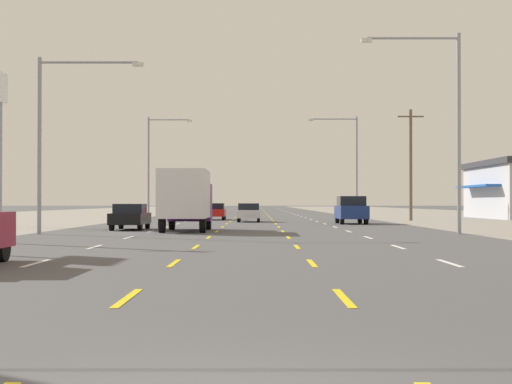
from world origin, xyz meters
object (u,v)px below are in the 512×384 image
at_px(sedan_far_left_mid, 128,216).
at_px(streetlight_left_row_1, 150,159).
at_px(suv_far_right_midfar, 349,210).
at_px(sedan_inner_left_farther, 213,211).
at_px(streetlight_right_row_0, 445,116).
at_px(streetlight_left_row_0, 50,128).
at_px(box_truck_inner_left_near, 183,197).
at_px(sedan_center_turn_far, 246,212).
at_px(streetlight_right_row_1, 349,158).

bearing_deg(sedan_far_left_mid, streetlight_left_row_1, 95.03).
distance_m(suv_far_right_midfar, streetlight_left_row_1, 27.22).
distance_m(sedan_inner_left_farther, streetlight_right_row_0, 35.02).
bearing_deg(streetlight_left_row_0, sedan_far_left_mid, 67.28).
height_order(sedan_far_left_mid, suv_far_right_midfar, suv_far_right_midfar).
height_order(box_truck_inner_left_near, sedan_center_turn_far, box_truck_inner_left_near).
bearing_deg(sedan_inner_left_farther, sedan_center_turn_far, -67.19).
height_order(sedan_center_turn_far, streetlight_left_row_0, streetlight_left_row_0).
bearing_deg(box_truck_inner_left_near, streetlight_left_row_1, 99.96).
bearing_deg(streetlight_right_row_0, sedan_far_left_mid, 158.20).
distance_m(sedan_inner_left_farther, streetlight_left_row_0, 33.07).
height_order(streetlight_right_row_0, streetlight_right_row_1, streetlight_right_row_1).
xyz_separation_m(box_truck_inner_left_near, sedan_inner_left_farther, (0.14, 28.09, -1.08)).
xyz_separation_m(box_truck_inner_left_near, streetlight_left_row_1, (-6.30, 35.87, 3.88)).
bearing_deg(streetlight_right_row_1, box_truck_inner_left_near, -109.96).
distance_m(sedan_far_left_mid, streetlight_left_row_0, 8.35).
relative_size(sedan_center_turn_far, streetlight_right_row_1, 0.45).
distance_m(streetlight_left_row_0, streetlight_right_row_1, 44.31).
relative_size(box_truck_inner_left_near, streetlight_left_row_1, 0.73).
xyz_separation_m(sedan_inner_left_farther, streetlight_right_row_0, (12.89, -32.18, 4.97)).
distance_m(sedan_far_left_mid, sedan_inner_left_farther, 25.87).
height_order(sedan_far_left_mid, streetlight_right_row_1, streetlight_right_row_1).
xyz_separation_m(streetlight_right_row_0, streetlight_left_row_1, (-19.33, 39.96, -0.01)).
bearing_deg(streetlight_right_row_1, suv_far_right_midfar, -96.74).
bearing_deg(suv_far_right_midfar, streetlight_right_row_1, 83.26).
relative_size(box_truck_inner_left_near, streetlight_left_row_0, 0.84).
relative_size(box_truck_inner_left_near, sedan_inner_left_farther, 1.60).
distance_m(sedan_far_left_mid, sedan_center_turn_far, 19.57).
bearing_deg(box_truck_inner_left_near, streetlight_right_row_0, -17.43).
bearing_deg(streetlight_right_row_1, streetlight_left_row_0, -115.58).
bearing_deg(box_truck_inner_left_near, sedan_inner_left_farther, 89.72).
relative_size(streetlight_left_row_0, streetlight_left_row_1, 0.87).
distance_m(sedan_far_left_mid, suv_far_right_midfar, 18.76).
distance_m(sedan_center_turn_far, streetlight_right_row_0, 27.33).
xyz_separation_m(box_truck_inner_left_near, sedan_center_turn_far, (3.16, 20.91, -1.08)).
distance_m(box_truck_inner_left_near, streetlight_right_row_1, 38.37).
xyz_separation_m(suv_far_right_midfar, streetlight_right_row_1, (2.46, 20.84, 4.79)).
bearing_deg(sedan_far_left_mid, sedan_center_turn_far, 70.54).
bearing_deg(streetlight_left_row_0, streetlight_right_row_0, 0.00).
relative_size(sedan_far_left_mid, streetlight_left_row_0, 0.52).
xyz_separation_m(sedan_far_left_mid, sedan_center_turn_far, (6.52, 18.45, 0.00)).
height_order(sedan_far_left_mid, sedan_center_turn_far, same).
bearing_deg(streetlight_right_row_0, streetlight_right_row_1, 90.00).
distance_m(box_truck_inner_left_near, sedan_inner_left_farther, 28.11).
xyz_separation_m(sedan_far_left_mid, streetlight_right_row_0, (16.39, -6.55, 4.97)).
height_order(box_truck_inner_left_near, streetlight_left_row_1, streetlight_left_row_1).
distance_m(suv_far_right_midfar, streetlight_right_row_0, 19.85).
relative_size(sedan_center_turn_far, sedan_inner_left_farther, 1.00).
distance_m(sedan_center_turn_far, streetlight_left_row_0, 27.02).
distance_m(suv_far_right_midfar, streetlight_left_row_0, 25.70).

